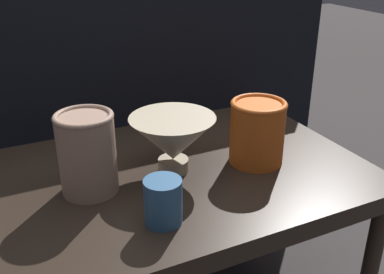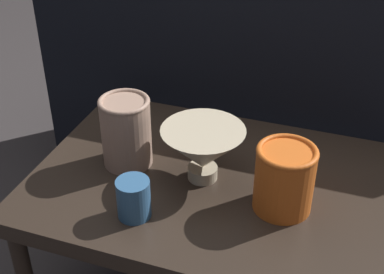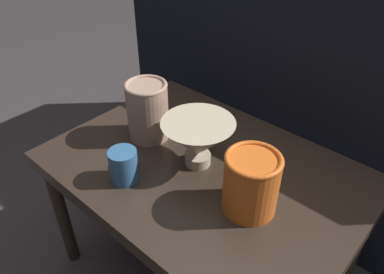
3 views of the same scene
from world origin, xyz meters
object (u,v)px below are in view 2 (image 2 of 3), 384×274
object	(u,v)px
vase_colorful_right	(284,178)
cup	(134,199)
vase_textured_left	(127,130)
bowl	(202,151)

from	to	relation	value
vase_colorful_right	cup	bearing A→B (deg)	-155.80
vase_colorful_right	vase_textured_left	bearing A→B (deg)	173.27
vase_textured_left	vase_colorful_right	bearing A→B (deg)	-6.73
vase_colorful_right	cup	size ratio (longest dim) A/B	1.70
vase_textured_left	cup	bearing A→B (deg)	-61.63
bowl	vase_colorful_right	bearing A→B (deg)	-10.78
bowl	vase_textured_left	size ratio (longest dim) A/B	1.11
vase_textured_left	cup	xyz separation A→B (m)	(0.09, -0.16, -0.04)
vase_textured_left	cup	world-z (taller)	vase_textured_left
bowl	vase_textured_left	distance (m)	0.17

